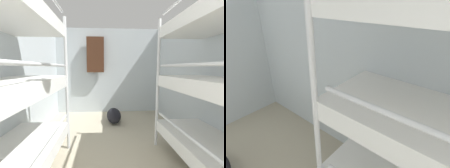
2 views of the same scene
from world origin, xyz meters
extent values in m
cube|color=silver|center=(-1.39, 2.14, 1.13)|extent=(0.06, 4.40, 2.25)
cube|color=silver|center=(1.39, 2.14, 1.13)|extent=(0.06, 4.40, 2.25)
cube|color=silver|center=(0.00, 4.31, 1.13)|extent=(2.84, 0.06, 2.25)
cylinder|color=silver|center=(-0.68, 2.42, 0.96)|extent=(0.04, 0.04, 1.93)
cylinder|color=silver|center=(-0.68, 1.50, 0.55)|extent=(0.03, 1.61, 0.03)
cylinder|color=silver|center=(-0.68, 1.50, 1.25)|extent=(0.03, 1.61, 0.03)
cylinder|color=silver|center=(0.68, 2.42, 0.96)|extent=(0.04, 0.04, 1.93)
cylinder|color=silver|center=(0.68, 1.50, 0.55)|extent=(0.03, 1.61, 0.03)
cylinder|color=silver|center=(0.68, 1.50, 1.25)|extent=(0.03, 1.61, 0.03)
ellipsoid|color=black|center=(0.09, 3.44, 0.16)|extent=(0.31, 0.57, 0.31)
cube|color=#472819|center=(-0.33, 4.16, 1.55)|extent=(0.44, 0.12, 0.90)
camera|label=1|loc=(-0.17, 0.22, 1.22)|focal=24.00mm
camera|label=2|loc=(0.00, 1.65, 1.75)|focal=28.00mm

